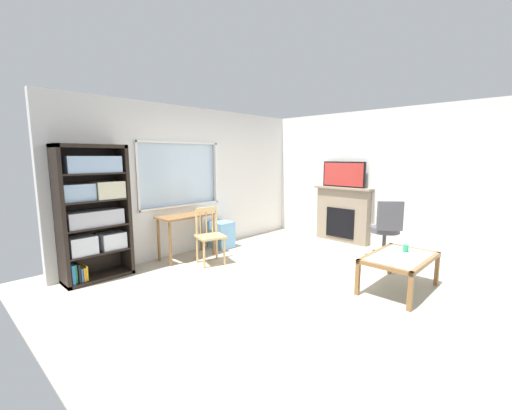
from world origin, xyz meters
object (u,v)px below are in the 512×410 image
fireplace (343,214)px  coffee_table (400,260)px  plastic_drawer_unit (222,235)px  bookshelf (93,210)px  sippy_cup (406,248)px  wooden_chair (209,235)px  office_chair (387,227)px  desk_under_window (187,222)px  tv (344,174)px

fireplace → coffee_table: bearing=-134.1°
fireplace → plastic_drawer_unit: bearing=144.4°
plastic_drawer_unit → fireplace: 2.47m
bookshelf → sippy_cup: bearing=-49.2°
wooden_chair → bookshelf: bearing=157.6°
plastic_drawer_unit → office_chair: office_chair is taller
bookshelf → plastic_drawer_unit: 2.36m
desk_under_window → fireplace: fireplace is taller
plastic_drawer_unit → coffee_table: 3.20m
desk_under_window → office_chair: 3.37m
sippy_cup → fireplace: bearing=50.1°
wooden_chair → fireplace: 2.85m
office_chair → sippy_cup: bearing=-145.8°
desk_under_window → coffee_table: (1.10, -3.13, -0.22)m
desk_under_window → coffee_table: bearing=-70.7°
coffee_table → wooden_chair: bearing=111.3°
office_chair → sippy_cup: office_chair is taller
bookshelf → office_chair: size_ratio=1.88×
tv → office_chair: bearing=-114.5°
bookshelf → tv: bookshelf is taller
fireplace → office_chair: (-0.52, -1.10, -0.00)m
desk_under_window → plastic_drawer_unit: (0.81, 0.05, -0.37)m
desk_under_window → coffee_table: 3.32m
bookshelf → plastic_drawer_unit: bookshelf is taller
tv → fireplace: bearing=-0.0°
bookshelf → coffee_table: size_ratio=1.75×
bookshelf → wooden_chair: bookshelf is taller
sippy_cup → wooden_chair: bearing=116.0°
plastic_drawer_unit → tv: size_ratio=0.55×
fireplace → office_chair: 1.22m
desk_under_window → wooden_chair: 0.54m
wooden_chair → plastic_drawer_unit: wooden_chair is taller
wooden_chair → tv: (2.70, -0.86, 0.90)m
sippy_cup → coffee_table: bearing=-175.5°
office_chair → sippy_cup: 1.13m
fireplace → wooden_chair: bearing=162.5°
desk_under_window → fireplace: (2.80, -1.37, -0.06)m
fireplace → sippy_cup: bearing=-129.9°
tv → sippy_cup: (-1.43, -1.74, -0.86)m
bookshelf → plastic_drawer_unit: size_ratio=3.79×
wooden_chair → plastic_drawer_unit: size_ratio=1.82×
desk_under_window → sippy_cup: bearing=-66.6°
coffee_table → sippy_cup: 0.27m
bookshelf → fireplace: 4.50m
desk_under_window → fireplace: bearing=-26.2°
bookshelf → desk_under_window: bookshelf is taller
fireplace → coffee_table: (-1.70, -1.75, -0.16)m
wooden_chair → plastic_drawer_unit: 0.95m
tv → plastic_drawer_unit: bearing=144.1°
plastic_drawer_unit → coffee_table: bearing=-84.8°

